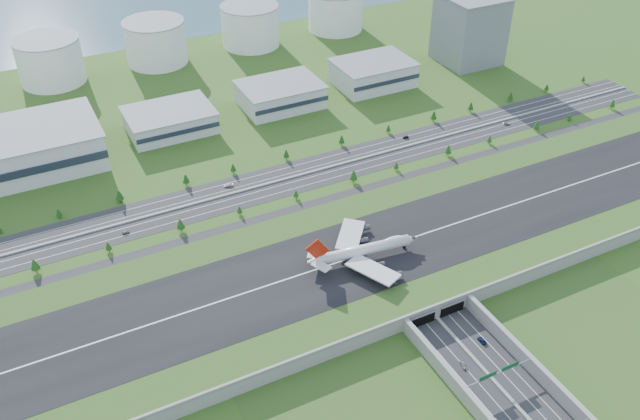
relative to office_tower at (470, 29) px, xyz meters
name	(u,v)px	position (x,y,z in m)	size (l,w,h in m)	color
ground	(383,259)	(-200.00, -195.00, -27.50)	(1200.00, 1200.00, 0.00)	#375C1D
airfield_deck	(384,253)	(-200.00, -195.09, -23.38)	(520.00, 100.00, 9.20)	gray
underpass_road	(504,386)	(-200.00, -294.42, -24.07)	(38.80, 120.40, 8.00)	#28282B
sign_gantry_near	(499,373)	(-200.00, -290.04, -20.55)	(38.70, 0.70, 9.80)	gray
north_expressway	(306,174)	(-200.00, -100.00, -27.44)	(560.00, 36.00, 0.12)	#28282B
tree_row	(298,170)	(-205.72, -100.71, -22.84)	(504.55, 48.69, 8.43)	#3D2819
hangar_west	(2,154)	(-370.00, -10.00, -15.00)	(120.00, 60.00, 25.00)	silver
hangar_mid_a	(170,120)	(-260.00, -5.00, -20.00)	(58.00, 42.00, 15.00)	silver
hangar_mid_b	(280,95)	(-175.00, -5.00, -19.00)	(58.00, 42.00, 17.00)	silver
hangar_mid_c	(373,73)	(-95.00, -5.00, -18.00)	(58.00, 42.00, 19.00)	silver
office_tower	(470,29)	(0.00, 0.00, 0.00)	(46.00, 46.00, 55.00)	slate
fuel_tank_a	(50,61)	(-320.00, 115.00, -10.00)	(50.00, 50.00, 35.00)	white
fuel_tank_b	(156,42)	(-235.00, 115.00, -10.00)	(50.00, 50.00, 35.00)	white
fuel_tank_c	(250,26)	(-150.00, 115.00, -10.00)	(50.00, 50.00, 35.00)	white
fuel_tank_d	(336,11)	(-65.00, 115.00, -10.00)	(50.00, 50.00, 35.00)	white
boeing_747	(364,250)	(-214.10, -197.65, -14.01)	(62.24, 58.50, 19.28)	silver
car_0	(463,364)	(-206.63, -275.13, -26.52)	(2.02, 5.03, 1.71)	#A9AAAE
car_2	(482,340)	(-190.03, -267.07, -26.67)	(2.36, 5.11, 1.42)	#0D2044
car_4	(126,232)	(-317.81, -110.33, -26.70)	(1.60, 3.99, 1.36)	#5A5A5F
car_5	(406,137)	(-118.24, -90.02, -26.70)	(1.43, 4.11, 1.35)	black
car_6	(507,123)	(-42.76, -105.94, -26.69)	(2.30, 4.99, 1.39)	#B0AFB4
car_7	(228,185)	(-249.35, -91.28, -26.54)	(2.35, 5.77, 1.68)	silver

